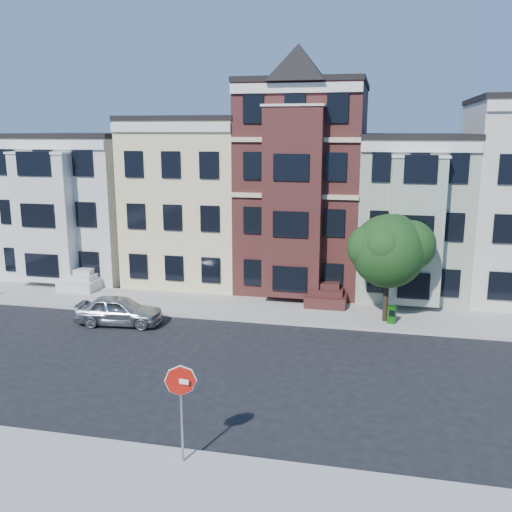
% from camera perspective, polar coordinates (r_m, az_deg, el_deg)
% --- Properties ---
extents(ground, '(120.00, 120.00, 0.00)m').
position_cam_1_polar(ground, '(23.19, -0.25, -11.70)').
color(ground, black).
extents(far_sidewalk, '(60.00, 4.00, 0.15)m').
position_cam_1_polar(far_sidewalk, '(30.50, 3.06, -5.53)').
color(far_sidewalk, '#9E9B93').
rests_on(far_sidewalk, ground).
extents(near_sidewalk, '(60.00, 4.00, 0.15)m').
position_cam_1_polar(near_sidewalk, '(16.43, -6.90, -22.61)').
color(near_sidewalk, '#9E9B93').
rests_on(near_sidewalk, ground).
extents(house_white, '(8.00, 9.00, 9.00)m').
position_cam_1_polar(house_white, '(40.57, -16.72, 4.88)').
color(house_white, silver).
rests_on(house_white, ground).
extents(house_yellow, '(7.00, 9.00, 10.00)m').
position_cam_1_polar(house_yellow, '(37.29, -5.90, 5.49)').
color(house_yellow, beige).
rests_on(house_yellow, ground).
extents(house_brown, '(7.00, 9.00, 12.00)m').
position_cam_1_polar(house_brown, '(35.61, 4.90, 6.80)').
color(house_brown, '#421C19').
rests_on(house_brown, ground).
extents(house_green, '(6.00, 9.00, 9.00)m').
position_cam_1_polar(house_green, '(35.53, 15.33, 3.95)').
color(house_green, '#93A089').
rests_on(house_green, ground).
extents(street_tree, '(7.42, 7.42, 6.65)m').
position_cam_1_polar(street_tree, '(28.60, 13.06, -0.01)').
color(street_tree, '#224D1B').
rests_on(street_tree, far_sidewalk).
extents(parked_car, '(4.43, 2.09, 1.46)m').
position_cam_1_polar(parked_car, '(29.27, -13.54, -5.30)').
color(parked_car, '#A5A9AD').
rests_on(parked_car, ground).
extents(newspaper_box, '(0.45, 0.42, 0.87)m').
position_cam_1_polar(newspaper_box, '(29.08, 13.42, -5.73)').
color(newspaper_box, '#0E4F0B').
rests_on(newspaper_box, far_sidewalk).
extents(stop_sign, '(0.93, 0.22, 3.34)m').
position_cam_1_polar(stop_sign, '(16.80, -7.46, -14.83)').
color(stop_sign, '#B9160C').
rests_on(stop_sign, near_sidewalk).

